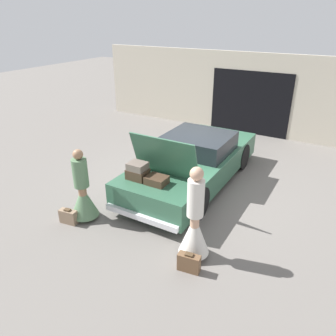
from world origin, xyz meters
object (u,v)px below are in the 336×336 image
Objects in this scene: person_left at (83,195)px; person_right at (195,226)px; suitcase_beside_right_person at (189,263)px; suitcase_beside_left_person at (68,217)px; car at (193,162)px.

person_right is (2.52, 0.07, 0.08)m from person_left.
person_right reaches higher than person_left.
person_left reaches higher than suitcase_beside_right_person.
suitcase_beside_right_person reaches higher than suitcase_beside_left_person.
person_left is (-1.26, -2.61, -0.01)m from car.
car is 3.28m from suitcase_beside_left_person.
person_left is at bearing 172.98° from suitcase_beside_right_person.
person_left is 0.54m from suitcase_beside_left_person.
suitcase_beside_left_person is 2.79m from suitcase_beside_right_person.
car is 12.12× the size of suitcase_beside_left_person.
car is 11.86× the size of suitcase_beside_right_person.
suitcase_beside_right_person is (2.79, -0.01, 0.01)m from suitcase_beside_left_person.
car reaches higher than person_left.
person_left is 2.53m from person_right.
suitcase_beside_right_person is at bearing -0.12° from suitcase_beside_left_person.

